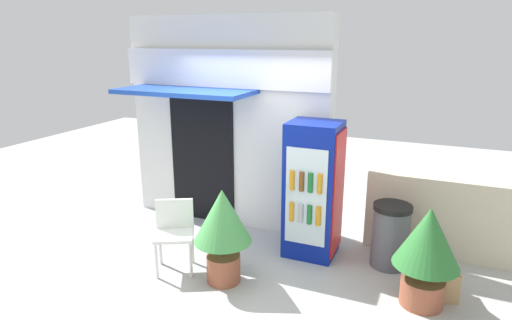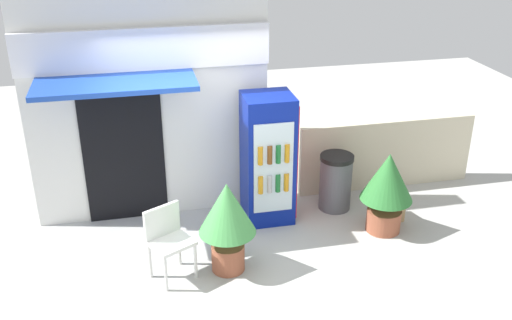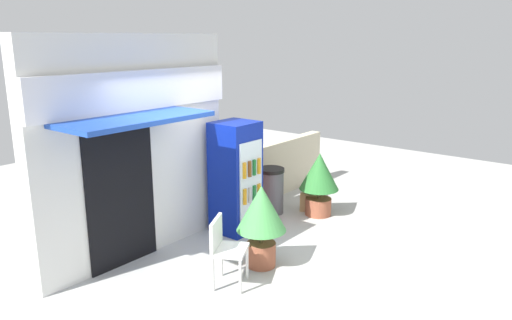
{
  "view_description": "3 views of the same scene",
  "coord_description": "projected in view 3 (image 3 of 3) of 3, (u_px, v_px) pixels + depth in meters",
  "views": [
    {
      "loc": [
        2.17,
        -4.02,
        2.73
      ],
      "look_at": [
        0.3,
        0.35,
        1.38
      ],
      "focal_mm": 30.45,
      "sensor_mm": 36.0,
      "label": 1
    },
    {
      "loc": [
        -0.85,
        -5.68,
        4.04
      ],
      "look_at": [
        0.5,
        0.41,
        1.16
      ],
      "focal_mm": 40.82,
      "sensor_mm": 36.0,
      "label": 2
    },
    {
      "loc": [
        -4.65,
        -3.73,
        2.98
      ],
      "look_at": [
        0.48,
        0.36,
        1.31
      ],
      "focal_mm": 34.04,
      "sensor_mm": 36.0,
      "label": 3
    }
  ],
  "objects": [
    {
      "name": "ground",
      "position": [
        254.0,
        266.0,
        6.51
      ],
      "size": [
        16.0,
        16.0,
        0.0
      ],
      "primitive_type": "plane",
      "color": "#B2B2AD"
    },
    {
      "name": "storefront_building",
      "position": [
        135.0,
        146.0,
        6.53
      ],
      "size": [
        3.09,
        1.1,
        3.03
      ],
      "color": "silver",
      "rests_on": "ground"
    },
    {
      "name": "drink_cooler",
      "position": [
        236.0,
        177.0,
        7.51
      ],
      "size": [
        0.65,
        0.66,
        1.74
      ],
      "color": "navy",
      "rests_on": "ground"
    },
    {
      "name": "plastic_chair",
      "position": [
        224.0,
        246.0,
        5.91
      ],
      "size": [
        0.58,
        0.55,
        0.85
      ],
      "color": "silver",
      "rests_on": "ground"
    },
    {
      "name": "potted_plant_near_shop",
      "position": [
        261.0,
        215.0,
        6.35
      ],
      "size": [
        0.66,
        0.66,
        1.12
      ],
      "color": "#995138",
      "rests_on": "ground"
    },
    {
      "name": "potted_plant_curbside",
      "position": [
        319.0,
        177.0,
        8.22
      ],
      "size": [
        0.67,
        0.67,
        1.09
      ],
      "color": "#995138",
      "rests_on": "ground"
    },
    {
      "name": "trash_bin",
      "position": [
        271.0,
        190.0,
        8.4
      ],
      "size": [
        0.46,
        0.46,
        0.8
      ],
      "color": "#595960",
      "rests_on": "ground"
    },
    {
      "name": "stone_boundary_wall",
      "position": [
        279.0,
        168.0,
        9.4
      ],
      "size": [
        2.66,
        0.2,
        1.04
      ],
      "primitive_type": "cube",
      "color": "beige",
      "rests_on": "ground"
    },
    {
      "name": "cardboard_box",
      "position": [
        311.0,
        201.0,
        8.61
      ],
      "size": [
        0.44,
        0.41,
        0.33
      ],
      "primitive_type": "cube",
      "rotation": [
        0.0,
        0.0,
        0.28
      ],
      "color": "tan",
      "rests_on": "ground"
    }
  ]
}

